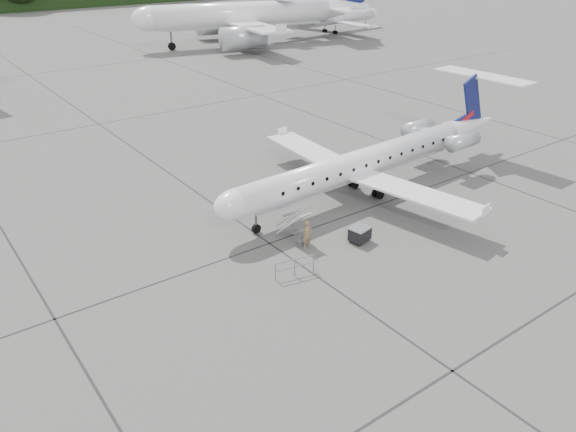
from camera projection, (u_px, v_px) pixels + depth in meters
ground at (393, 235)px, 33.52m from camera, size 320.00×320.00×0.00m
main_regional_jet at (359, 151)px, 37.17m from camera, size 26.27×19.57×6.50m
airstair at (294, 224)px, 32.64m from camera, size 0.96×2.19×2.04m
passenger at (308, 234)px, 31.88m from camera, size 0.65×0.46×1.68m
safety_railing at (295, 267)px, 29.33m from camera, size 2.17×0.53×1.00m
baggage_cart at (360, 234)px, 32.64m from camera, size 1.29×1.12×0.98m
bg_narrowbody at (242, 2)px, 88.48m from camera, size 42.64×35.14×13.34m
bg_regional_right at (334, 12)px, 101.80m from camera, size 28.96×22.41×7.04m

